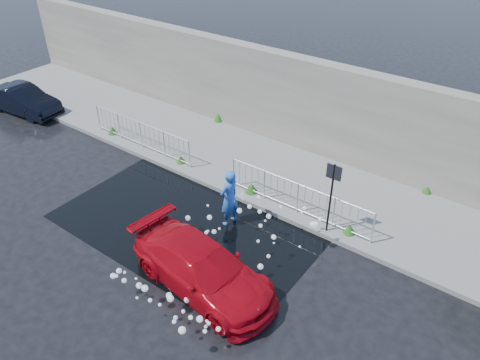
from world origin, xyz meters
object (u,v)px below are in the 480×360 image
object	(u,v)px
red_car	(203,268)
dark_car	(23,100)
person	(229,198)
sign_post	(332,188)

from	to	relation	value
red_car	dark_car	world-z (taller)	red_car
red_car	person	bearing A→B (deg)	29.95
dark_car	person	xyz separation A→B (m)	(12.28, -0.80, 0.34)
red_car	person	xyz separation A→B (m)	(-1.06, 2.52, 0.32)
person	sign_post	bearing A→B (deg)	122.73
sign_post	dark_car	size ratio (longest dim) A/B	0.67
sign_post	red_car	bearing A→B (deg)	-113.23
sign_post	person	world-z (taller)	sign_post
dark_car	person	bearing A→B (deg)	-100.20
dark_car	person	distance (m)	12.31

